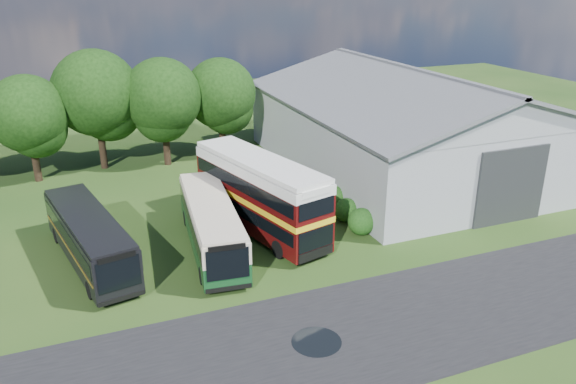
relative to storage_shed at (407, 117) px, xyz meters
name	(u,v)px	position (x,y,z in m)	size (l,w,h in m)	color
ground	(319,300)	(-15.00, -15.98, -4.17)	(120.00, 120.00, 0.00)	#1B3812
asphalt_road	(405,320)	(-12.00, -18.98, -4.17)	(60.00, 8.00, 0.02)	black
puddle	(316,342)	(-16.50, -18.98, -4.17)	(2.20, 2.20, 0.01)	black
storage_shed	(407,117)	(0.00, 0.00, 0.00)	(18.80, 24.80, 8.15)	gray
tree_left_b	(28,114)	(-28.00, 7.52, 1.09)	(5.78, 5.78, 8.16)	black
tree_mid	(96,93)	(-23.00, 8.82, 2.02)	(6.80, 6.80, 9.60)	black
tree_right_a	(163,97)	(-18.00, 7.82, 1.52)	(6.26, 6.26, 8.83)	black
tree_right_b	(220,94)	(-13.00, 8.62, 1.27)	(5.98, 5.98, 8.45)	black
shrub_front	(361,233)	(-9.40, -9.98, -4.17)	(1.70, 1.70, 1.70)	#194714
shrub_mid	(346,221)	(-9.40, -7.98, -4.17)	(1.60, 1.60, 1.60)	#194714
shrub_back	(332,209)	(-9.40, -5.98, -4.17)	(1.80, 1.80, 1.80)	#194714
bus_green_single	(211,224)	(-18.45, -8.69, -2.60)	(3.53, 10.84, 2.94)	black
bus_maroon_double	(260,195)	(-15.01, -7.27, -1.83)	(5.47, 11.24, 4.68)	black
bus_dark_single	(90,238)	(-25.03, -7.86, -2.64)	(4.43, 10.69, 2.87)	black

